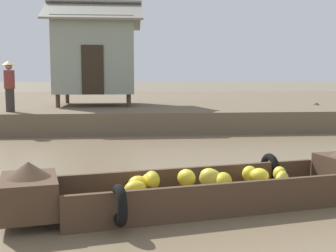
% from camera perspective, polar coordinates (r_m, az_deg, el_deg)
% --- Properties ---
extents(ground_plane, '(300.00, 300.00, 0.00)m').
position_cam_1_polar(ground_plane, '(10.38, 0.50, -3.85)').
color(ground_plane, '#726047').
extents(riverbank_strip, '(160.00, 20.00, 0.71)m').
position_cam_1_polar(riverbank_strip, '(23.72, -3.01, 2.82)').
color(riverbank_strip, brown).
rests_on(riverbank_strip, ground).
extents(banana_boat, '(5.63, 2.39, 0.79)m').
position_cam_1_polar(banana_boat, '(6.34, 5.01, -7.96)').
color(banana_boat, '#473323').
rests_on(banana_boat, ground).
extents(stilt_house_left, '(3.72, 3.61, 4.12)m').
position_cam_1_polar(stilt_house_left, '(17.91, -9.48, 9.13)').
color(stilt_house_left, '#4C3826').
rests_on(stilt_house_left, riverbank_strip).
extents(vendor_person, '(0.44, 0.44, 1.66)m').
position_cam_1_polar(vendor_person, '(15.16, -19.97, 5.25)').
color(vendor_person, '#332D28').
rests_on(vendor_person, riverbank_strip).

